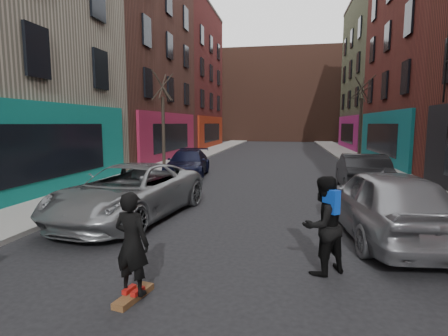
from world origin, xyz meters
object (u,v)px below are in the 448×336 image
at_px(tree_left_far, 163,112).
at_px(parked_right_end, 361,172).
at_px(skateboarder, 132,243).
at_px(skateboard, 134,296).
at_px(parked_left_far, 130,192).
at_px(pedestrian, 323,225).
at_px(parked_left_end, 188,163).
at_px(parked_right_far, 385,203).
at_px(tree_right_far, 361,112).

height_order(tree_left_far, parked_right_end, tree_left_far).
bearing_deg(skateboarder, skateboard, -0.00).
relative_size(parked_left_far, pedestrian, 3.11).
xyz_separation_m(parked_right_end, pedestrian, (-2.28, -8.39, 0.14)).
bearing_deg(parked_left_far, skateboard, -56.86).
relative_size(tree_left_far, parked_right_end, 1.41).
distance_m(parked_left_end, parked_right_far, 11.23).
distance_m(parked_right_end, skateboard, 11.24).
xyz_separation_m(tree_right_far, skateboarder, (-7.28, -21.35, -2.63)).
distance_m(parked_left_far, skateboarder, 4.89).
xyz_separation_m(tree_right_far, parked_left_end, (-10.02, -8.98, -2.85)).
relative_size(parked_left_end, skateboard, 5.88).
xyz_separation_m(tree_left_far, skateboarder, (5.12, -15.35, -2.48)).
relative_size(parked_left_far, parked_right_end, 1.21).
relative_size(parked_left_end, parked_right_end, 1.02).
bearing_deg(pedestrian, parked_right_far, -162.89).
bearing_deg(parked_right_far, parked_right_end, -102.37).
bearing_deg(pedestrian, parked_left_end, -100.12).
relative_size(tree_right_far, parked_left_far, 1.22).
bearing_deg(tree_left_far, parked_right_end, -27.64).
xyz_separation_m(parked_left_end, skateboard, (2.74, -12.36, -0.63)).
relative_size(parked_right_far, skateboarder, 3.11).
height_order(parked_left_far, parked_right_far, parked_right_far).
xyz_separation_m(tree_left_far, parked_right_end, (10.37, -5.43, -2.62)).
distance_m(parked_right_far, skateboard, 6.07).
xyz_separation_m(tree_left_far, parked_left_far, (3.00, -10.95, -2.61)).
bearing_deg(parked_right_end, parked_right_far, 86.30).
bearing_deg(pedestrian, skateboarder, -10.65).
height_order(parked_right_end, pedestrian, pedestrian).
distance_m(parked_right_end, pedestrian, 8.70).
bearing_deg(parked_left_far, parked_right_far, 2.89).
relative_size(parked_right_end, pedestrian, 2.58).
distance_m(parked_left_far, skateboard, 4.94).
bearing_deg(tree_right_far, parked_right_far, -98.69).
xyz_separation_m(tree_right_far, parked_left_far, (-9.40, -16.95, -2.76)).
height_order(tree_right_far, skateboard, tree_right_far).
height_order(parked_left_far, skateboard, parked_left_far).
height_order(parked_left_end, skateboarder, skateboarder).
bearing_deg(parked_right_far, parked_left_end, -55.49).
distance_m(parked_left_far, parked_left_end, 7.99).
height_order(parked_right_far, skateboarder, skateboarder).
bearing_deg(skateboard, parked_right_far, 51.75).
xyz_separation_m(parked_right_far, skateboard, (-4.61, -3.87, -0.80)).
relative_size(tree_left_far, parked_left_far, 1.17).
bearing_deg(parked_left_far, parked_right_end, 44.24).
relative_size(parked_left_far, skateboarder, 3.47).
bearing_deg(skateboarder, tree_left_far, -59.81).
bearing_deg(skateboarder, parked_right_end, -106.15).
xyz_separation_m(tree_right_far, skateboard, (-7.28, -21.35, -3.48)).
distance_m(skateboarder, pedestrian, 3.34).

